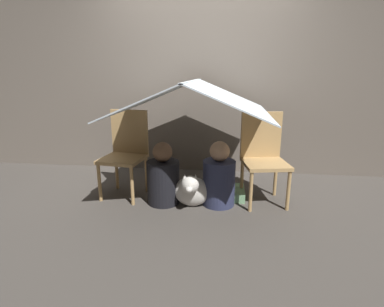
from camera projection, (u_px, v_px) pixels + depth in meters
The scene contains 9 objects.
ground_plane at pixel (190, 205), 3.10m from camera, with size 8.80×8.80×0.00m, color #47423D.
wall_back at pixel (201, 79), 3.91m from camera, with size 7.00×0.05×2.50m.
chair_left at pixel (126, 150), 3.28m from camera, with size 0.49×0.49×0.94m.
chair_right at pixel (263, 154), 3.11m from camera, with size 0.51×0.51×0.94m.
sheet_canopy at pixel (192, 97), 2.96m from camera, with size 1.51×1.46×0.32m.
person_front at pixel (163, 178), 3.10m from camera, with size 0.34×0.34×0.65m.
person_second at pixel (219, 179), 3.06m from camera, with size 0.33×0.33×0.67m.
dog at pixel (191, 190), 3.02m from camera, with size 0.37×0.36×0.39m.
floor_cushion at pixel (224, 192), 3.31m from camera, with size 0.44×0.35×0.10m.
Camera 1 is at (0.36, -2.83, 1.34)m, focal length 28.00 mm.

